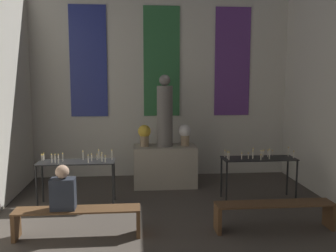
{
  "coord_description": "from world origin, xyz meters",
  "views": [
    {
      "loc": [
        -0.65,
        2.54,
        2.39
      ],
      "look_at": [
        0.0,
        9.87,
        1.45
      ],
      "focal_mm": 40.0,
      "sensor_mm": 36.0,
      "label": 1
    }
  ],
  "objects_px": {
    "altar": "(165,166)",
    "statue": "(165,113)",
    "candle_rack_left": "(77,166)",
    "flower_vase_right": "(185,133)",
    "flower_vase_left": "(144,134)",
    "person_seated": "(63,190)",
    "candle_rack_right": "(259,163)",
    "pew_back_left": "(78,216)",
    "pew_back_right": "(274,210)"
  },
  "relations": [
    {
      "from": "flower_vase_left",
      "to": "statue",
      "type": "bearing_deg",
      "value": 0.0
    },
    {
      "from": "statue",
      "to": "flower_vase_right",
      "type": "bearing_deg",
      "value": -0.0
    },
    {
      "from": "altar",
      "to": "person_seated",
      "type": "xyz_separation_m",
      "value": [
        -1.73,
        -2.61,
        0.29
      ]
    },
    {
      "from": "pew_back_right",
      "to": "statue",
      "type": "bearing_deg",
      "value": 120.42
    },
    {
      "from": "pew_back_left",
      "to": "statue",
      "type": "bearing_deg",
      "value": 59.58
    },
    {
      "from": "altar",
      "to": "pew_back_left",
      "type": "distance_m",
      "value": 3.02
    },
    {
      "from": "pew_back_left",
      "to": "candle_rack_left",
      "type": "bearing_deg",
      "value": 98.78
    },
    {
      "from": "altar",
      "to": "flower_vase_right",
      "type": "height_order",
      "value": "flower_vase_right"
    },
    {
      "from": "altar",
      "to": "statue",
      "type": "relative_size",
      "value": 0.88
    },
    {
      "from": "statue",
      "to": "candle_rack_left",
      "type": "height_order",
      "value": "statue"
    },
    {
      "from": "pew_back_left",
      "to": "person_seated",
      "type": "relative_size",
      "value": 2.77
    },
    {
      "from": "pew_back_left",
      "to": "flower_vase_right",
      "type": "bearing_deg",
      "value": 52.78
    },
    {
      "from": "flower_vase_right",
      "to": "candle_rack_right",
      "type": "height_order",
      "value": "flower_vase_right"
    },
    {
      "from": "candle_rack_right",
      "to": "pew_back_left",
      "type": "height_order",
      "value": "candle_rack_right"
    },
    {
      "from": "candle_rack_right",
      "to": "person_seated",
      "type": "relative_size",
      "value": 2.12
    },
    {
      "from": "pew_back_left",
      "to": "pew_back_right",
      "type": "distance_m",
      "value": 3.06
    },
    {
      "from": "altar",
      "to": "pew_back_right",
      "type": "distance_m",
      "value": 3.02
    },
    {
      "from": "flower_vase_left",
      "to": "flower_vase_right",
      "type": "bearing_deg",
      "value": 0.0
    },
    {
      "from": "statue",
      "to": "person_seated",
      "type": "relative_size",
      "value": 2.31
    },
    {
      "from": "statue",
      "to": "candle_rack_left",
      "type": "distance_m",
      "value": 2.27
    },
    {
      "from": "candle_rack_left",
      "to": "candle_rack_right",
      "type": "distance_m",
      "value": 3.52
    },
    {
      "from": "altar",
      "to": "candle_rack_right",
      "type": "height_order",
      "value": "candle_rack_right"
    },
    {
      "from": "pew_back_left",
      "to": "pew_back_right",
      "type": "relative_size",
      "value": 1.0
    },
    {
      "from": "statue",
      "to": "flower_vase_right",
      "type": "distance_m",
      "value": 0.64
    },
    {
      "from": "candle_rack_left",
      "to": "pew_back_right",
      "type": "distance_m",
      "value": 3.63
    },
    {
      "from": "flower_vase_left",
      "to": "person_seated",
      "type": "relative_size",
      "value": 0.7
    },
    {
      "from": "altar",
      "to": "pew_back_left",
      "type": "height_order",
      "value": "altar"
    },
    {
      "from": "candle_rack_right",
      "to": "pew_back_right",
      "type": "distance_m",
      "value": 1.56
    },
    {
      "from": "flower_vase_right",
      "to": "statue",
      "type": "bearing_deg",
      "value": 180.0
    },
    {
      "from": "altar",
      "to": "statue",
      "type": "height_order",
      "value": "statue"
    },
    {
      "from": "statue",
      "to": "flower_vase_right",
      "type": "relative_size",
      "value": 3.29
    },
    {
      "from": "candle_rack_left",
      "to": "person_seated",
      "type": "bearing_deg",
      "value": -89.05
    },
    {
      "from": "statue",
      "to": "pew_back_right",
      "type": "distance_m",
      "value": 3.29
    },
    {
      "from": "flower_vase_right",
      "to": "altar",
      "type": "bearing_deg",
      "value": 180.0
    },
    {
      "from": "altar",
      "to": "person_seated",
      "type": "bearing_deg",
      "value": -123.65
    },
    {
      "from": "pew_back_right",
      "to": "candle_rack_right",
      "type": "bearing_deg",
      "value": 81.2
    },
    {
      "from": "altar",
      "to": "flower_vase_right",
      "type": "distance_m",
      "value": 0.85
    },
    {
      "from": "altar",
      "to": "pew_back_right",
      "type": "xyz_separation_m",
      "value": [
        1.53,
        -2.61,
        -0.13
      ]
    },
    {
      "from": "candle_rack_left",
      "to": "statue",
      "type": "bearing_deg",
      "value": 32.48
    },
    {
      "from": "flower_vase_right",
      "to": "candle_rack_left",
      "type": "distance_m",
      "value": 2.51
    },
    {
      "from": "flower_vase_right",
      "to": "person_seated",
      "type": "bearing_deg",
      "value": -129.97
    },
    {
      "from": "candle_rack_right",
      "to": "pew_back_right",
      "type": "relative_size",
      "value": 0.76
    },
    {
      "from": "candle_rack_left",
      "to": "flower_vase_right",
      "type": "bearing_deg",
      "value": 26.89
    },
    {
      "from": "flower_vase_left",
      "to": "candle_rack_right",
      "type": "distance_m",
      "value": 2.51
    },
    {
      "from": "pew_back_left",
      "to": "person_seated",
      "type": "height_order",
      "value": "person_seated"
    },
    {
      "from": "altar",
      "to": "statue",
      "type": "distance_m",
      "value": 1.18
    },
    {
      "from": "altar",
      "to": "candle_rack_left",
      "type": "distance_m",
      "value": 2.11
    },
    {
      "from": "candle_rack_left",
      "to": "person_seated",
      "type": "height_order",
      "value": "person_seated"
    },
    {
      "from": "person_seated",
      "to": "candle_rack_left",
      "type": "bearing_deg",
      "value": 90.95
    },
    {
      "from": "candle_rack_right",
      "to": "flower_vase_left",
      "type": "bearing_deg",
      "value": 153.11
    }
  ]
}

